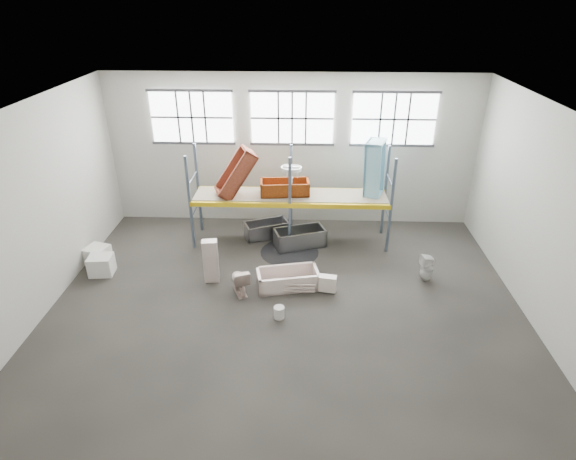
{
  "coord_description": "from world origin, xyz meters",
  "views": [
    {
      "loc": [
        0.43,
        -9.77,
        7.28
      ],
      "look_at": [
        0.0,
        1.5,
        1.4
      ],
      "focal_mm": 29.14,
      "sensor_mm": 36.0,
      "label": 1
    }
  ],
  "objects_px": {
    "toilet_white": "(427,268)",
    "steel_tub_left": "(267,229)",
    "bucket": "(279,312)",
    "bathtub_beige": "(288,279)",
    "carton_near": "(101,265)",
    "blue_tub_upright": "(375,169)",
    "rust_tub_flat": "(285,187)",
    "toilet_beige": "(239,280)",
    "steel_tub_right": "(300,238)",
    "cistern_tall": "(211,261)"
  },
  "relations": [
    {
      "from": "cistern_tall",
      "to": "steel_tub_right",
      "type": "distance_m",
      "value": 3.18
    },
    {
      "from": "steel_tub_left",
      "to": "carton_near",
      "type": "bearing_deg",
      "value": -151.62
    },
    {
      "from": "steel_tub_right",
      "to": "carton_near",
      "type": "bearing_deg",
      "value": -161.86
    },
    {
      "from": "cistern_tall",
      "to": "rust_tub_flat",
      "type": "bearing_deg",
      "value": 44.95
    },
    {
      "from": "toilet_white",
      "to": "rust_tub_flat",
      "type": "distance_m",
      "value": 4.82
    },
    {
      "from": "toilet_white",
      "to": "bucket",
      "type": "bearing_deg",
      "value": -77.1
    },
    {
      "from": "carton_near",
      "to": "bucket",
      "type": "bearing_deg",
      "value": -19.41
    },
    {
      "from": "blue_tub_upright",
      "to": "rust_tub_flat",
      "type": "bearing_deg",
      "value": -176.77
    },
    {
      "from": "toilet_beige",
      "to": "carton_near",
      "type": "distance_m",
      "value": 4.12
    },
    {
      "from": "toilet_beige",
      "to": "cistern_tall",
      "type": "relative_size",
      "value": 0.62
    },
    {
      "from": "rust_tub_flat",
      "to": "toilet_beige",
      "type": "bearing_deg",
      "value": -109.59
    },
    {
      "from": "steel_tub_left",
      "to": "blue_tub_upright",
      "type": "bearing_deg",
      "value": -0.91
    },
    {
      "from": "bathtub_beige",
      "to": "toilet_white",
      "type": "height_order",
      "value": "toilet_white"
    },
    {
      "from": "blue_tub_upright",
      "to": "toilet_beige",
      "type": "bearing_deg",
      "value": -140.09
    },
    {
      "from": "rust_tub_flat",
      "to": "bucket",
      "type": "bearing_deg",
      "value": -89.49
    },
    {
      "from": "steel_tub_left",
      "to": "blue_tub_upright",
      "type": "xyz_separation_m",
      "value": [
        3.32,
        -0.05,
        2.14
      ]
    },
    {
      "from": "toilet_beige",
      "to": "bucket",
      "type": "height_order",
      "value": "toilet_beige"
    },
    {
      "from": "bathtub_beige",
      "to": "carton_near",
      "type": "bearing_deg",
      "value": 163.69
    },
    {
      "from": "toilet_white",
      "to": "rust_tub_flat",
      "type": "relative_size",
      "value": 0.54
    },
    {
      "from": "rust_tub_flat",
      "to": "blue_tub_upright",
      "type": "relative_size",
      "value": 0.86
    },
    {
      "from": "steel_tub_right",
      "to": "blue_tub_upright",
      "type": "relative_size",
      "value": 0.9
    },
    {
      "from": "toilet_white",
      "to": "steel_tub_left",
      "type": "distance_m",
      "value": 5.24
    },
    {
      "from": "steel_tub_right",
      "to": "rust_tub_flat",
      "type": "relative_size",
      "value": 1.04
    },
    {
      "from": "rust_tub_flat",
      "to": "carton_near",
      "type": "xyz_separation_m",
      "value": [
        -5.12,
        -2.23,
        -1.54
      ]
    },
    {
      "from": "bathtub_beige",
      "to": "rust_tub_flat",
      "type": "height_order",
      "value": "rust_tub_flat"
    },
    {
      "from": "toilet_white",
      "to": "toilet_beige",
      "type": "bearing_deg",
      "value": -92.83
    },
    {
      "from": "toilet_beige",
      "to": "toilet_white",
      "type": "distance_m",
      "value": 5.16
    },
    {
      "from": "toilet_white",
      "to": "blue_tub_upright",
      "type": "bearing_deg",
      "value": -162.73
    },
    {
      "from": "rust_tub_flat",
      "to": "bucket",
      "type": "relative_size",
      "value": 4.84
    },
    {
      "from": "toilet_beige",
      "to": "steel_tub_left",
      "type": "distance_m",
      "value": 3.26
    },
    {
      "from": "bathtub_beige",
      "to": "bucket",
      "type": "distance_m",
      "value": 1.38
    },
    {
      "from": "cistern_tall",
      "to": "bucket",
      "type": "distance_m",
      "value": 2.56
    },
    {
      "from": "toilet_beige",
      "to": "rust_tub_flat",
      "type": "relative_size",
      "value": 0.52
    },
    {
      "from": "bucket",
      "to": "carton_near",
      "type": "height_order",
      "value": "carton_near"
    },
    {
      "from": "blue_tub_upright",
      "to": "bucket",
      "type": "distance_m",
      "value": 5.46
    },
    {
      "from": "toilet_beige",
      "to": "blue_tub_upright",
      "type": "bearing_deg",
      "value": -163.06
    },
    {
      "from": "blue_tub_upright",
      "to": "toilet_white",
      "type": "bearing_deg",
      "value": -61.17
    },
    {
      "from": "bathtub_beige",
      "to": "toilet_white",
      "type": "distance_m",
      "value": 3.86
    },
    {
      "from": "toilet_white",
      "to": "steel_tub_right",
      "type": "distance_m",
      "value": 4.0
    },
    {
      "from": "rust_tub_flat",
      "to": "blue_tub_upright",
      "type": "distance_m",
      "value": 2.78
    },
    {
      "from": "steel_tub_right",
      "to": "rust_tub_flat",
      "type": "bearing_deg",
      "value": 140.47
    },
    {
      "from": "bathtub_beige",
      "to": "blue_tub_upright",
      "type": "xyz_separation_m",
      "value": [
        2.52,
        2.83,
        2.15
      ]
    },
    {
      "from": "rust_tub_flat",
      "to": "steel_tub_left",
      "type": "bearing_deg",
      "value": 161.29
    },
    {
      "from": "rust_tub_flat",
      "to": "bucket",
      "type": "distance_m",
      "value": 4.38
    },
    {
      "from": "blue_tub_upright",
      "to": "cistern_tall",
      "type": "bearing_deg",
      "value": -150.59
    },
    {
      "from": "toilet_beige",
      "to": "rust_tub_flat",
      "type": "height_order",
      "value": "rust_tub_flat"
    },
    {
      "from": "toilet_white",
      "to": "steel_tub_left",
      "type": "height_order",
      "value": "toilet_white"
    },
    {
      "from": "bathtub_beige",
      "to": "cistern_tall",
      "type": "distance_m",
      "value": 2.16
    },
    {
      "from": "steel_tub_left",
      "to": "steel_tub_right",
      "type": "bearing_deg",
      "value": -28.95
    },
    {
      "from": "bathtub_beige",
      "to": "steel_tub_left",
      "type": "height_order",
      "value": "steel_tub_left"
    }
  ]
}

